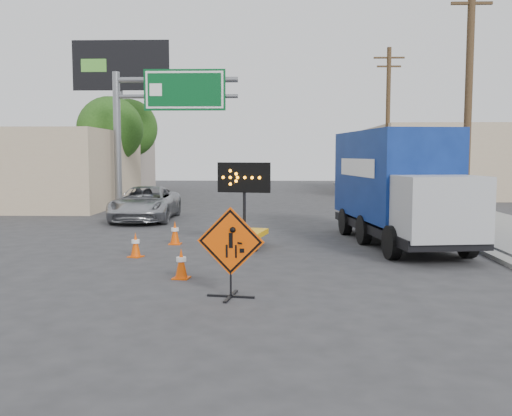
{
  "coord_description": "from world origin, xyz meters",
  "views": [
    {
      "loc": [
        1.25,
        -10.22,
        2.76
      ],
      "look_at": [
        0.83,
        3.42,
        1.47
      ],
      "focal_mm": 40.0,
      "sensor_mm": 36.0,
      "label": 1
    }
  ],
  "objects_px": {
    "construction_sign": "(231,250)",
    "box_truck": "(398,193)",
    "pickup_truck": "(146,203)",
    "arrow_board": "(244,228)"
  },
  "relations": [
    {
      "from": "construction_sign",
      "to": "arrow_board",
      "type": "xyz_separation_m",
      "value": [
        -0.04,
        5.97,
        -0.35
      ]
    },
    {
      "from": "arrow_board",
      "to": "box_truck",
      "type": "distance_m",
      "value": 4.86
    },
    {
      "from": "arrow_board",
      "to": "box_truck",
      "type": "bearing_deg",
      "value": 21.86
    },
    {
      "from": "construction_sign",
      "to": "pickup_truck",
      "type": "xyz_separation_m",
      "value": [
        -4.54,
        12.86,
        -0.22
      ]
    },
    {
      "from": "pickup_truck",
      "to": "box_truck",
      "type": "height_order",
      "value": "box_truck"
    },
    {
      "from": "construction_sign",
      "to": "box_truck",
      "type": "distance_m",
      "value": 8.22
    },
    {
      "from": "construction_sign",
      "to": "box_truck",
      "type": "bearing_deg",
      "value": 65.07
    },
    {
      "from": "construction_sign",
      "to": "pickup_truck",
      "type": "height_order",
      "value": "construction_sign"
    },
    {
      "from": "construction_sign",
      "to": "arrow_board",
      "type": "height_order",
      "value": "arrow_board"
    },
    {
      "from": "arrow_board",
      "to": "pickup_truck",
      "type": "relative_size",
      "value": 0.49
    }
  ]
}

